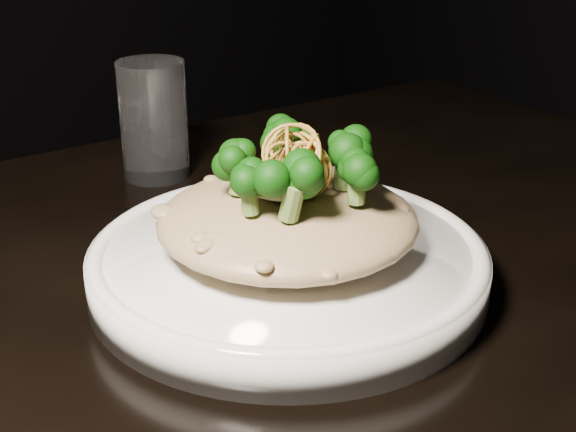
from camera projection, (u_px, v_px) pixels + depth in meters
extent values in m
cube|color=black|center=(257.00, 330.00, 0.57)|extent=(1.10, 0.80, 0.04)
cylinder|color=black|center=(411.00, 350.00, 1.22)|extent=(0.05, 0.05, 0.71)
cylinder|color=white|center=(288.00, 266.00, 0.58)|extent=(0.29, 0.29, 0.03)
ellipsoid|color=brown|center=(287.00, 220.00, 0.57)|extent=(0.19, 0.19, 0.04)
ellipsoid|color=white|center=(283.00, 183.00, 0.56)|extent=(0.06, 0.06, 0.02)
cylinder|color=white|center=(154.00, 120.00, 0.77)|extent=(0.07, 0.07, 0.11)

